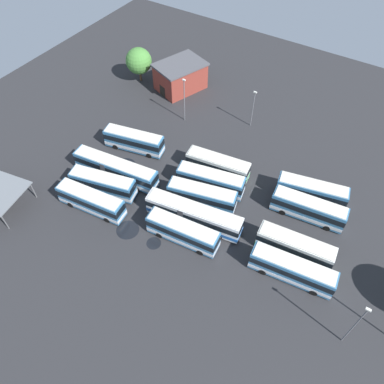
% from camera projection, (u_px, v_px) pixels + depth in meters
% --- Properties ---
extents(ground_plane, '(107.37, 107.37, 0.00)m').
position_uv_depth(ground_plane, '(202.00, 204.00, 57.64)').
color(ground_plane, '#28282B').
extents(bus_row0_slot0, '(10.85, 3.71, 3.58)m').
position_uv_depth(bus_row0_slot0, '(91.00, 201.00, 55.58)').
color(bus_row0_slot0, teal).
rests_on(bus_row0_slot0, ground_plane).
extents(bus_row0_slot1, '(10.55, 4.86, 3.58)m').
position_uv_depth(bus_row0_slot1, '(103.00, 184.00, 57.77)').
color(bus_row0_slot1, teal).
rests_on(bus_row0_slot1, ground_plane).
extents(bus_row0_slot2, '(14.53, 4.23, 3.58)m').
position_uv_depth(bus_row0_slot2, '(116.00, 169.00, 59.80)').
color(bus_row0_slot2, teal).
rests_on(bus_row0_slot2, ground_plane).
extents(bus_row0_slot4, '(10.60, 4.68, 3.58)m').
position_uv_depth(bus_row0_slot4, '(134.00, 141.00, 64.08)').
color(bus_row0_slot4, teal).
rests_on(bus_row0_slot4, ground_plane).
extents(bus_row1_slot0, '(10.63, 3.58, 3.58)m').
position_uv_depth(bus_row1_slot0, '(183.00, 232.00, 52.03)').
color(bus_row1_slot0, teal).
rests_on(bus_row1_slot0, ground_plane).
extents(bus_row1_slot1, '(14.54, 4.61, 3.58)m').
position_uv_depth(bus_row1_slot1, '(193.00, 214.00, 53.97)').
color(bus_row1_slot1, silver).
rests_on(bus_row1_slot1, ground_plane).
extents(bus_row1_slot2, '(10.64, 4.90, 3.58)m').
position_uv_depth(bus_row1_slot2, '(202.00, 196.00, 56.18)').
color(bus_row1_slot2, teal).
rests_on(bus_row1_slot2, ground_plane).
extents(bus_row1_slot3, '(10.85, 4.63, 3.58)m').
position_uv_depth(bus_row1_slot3, '(211.00, 181.00, 58.19)').
color(bus_row1_slot3, teal).
rests_on(bus_row1_slot3, ground_plane).
extents(bus_row1_slot4, '(10.52, 3.86, 3.58)m').
position_uv_depth(bus_row1_slot4, '(218.00, 166.00, 60.29)').
color(bus_row1_slot4, silver).
rests_on(bus_row1_slot4, ground_plane).
extents(bus_row2_slot0, '(11.22, 3.76, 3.58)m').
position_uv_depth(bus_row2_slot0, '(292.00, 270.00, 48.26)').
color(bus_row2_slot0, teal).
rests_on(bus_row2_slot0, ground_plane).
extents(bus_row2_slot1, '(10.55, 3.57, 3.58)m').
position_uv_depth(bus_row2_slot1, '(295.00, 247.00, 50.49)').
color(bus_row2_slot1, silver).
rests_on(bus_row2_slot1, ground_plane).
extents(bus_row2_slot3, '(10.93, 3.72, 3.58)m').
position_uv_depth(bus_row2_slot3, '(308.00, 209.00, 54.65)').
color(bus_row2_slot3, teal).
rests_on(bus_row2_slot3, ground_plane).
extents(bus_row2_slot4, '(10.71, 4.68, 3.58)m').
position_uv_depth(bus_row2_slot4, '(311.00, 192.00, 56.76)').
color(bus_row2_slot4, teal).
rests_on(bus_row2_slot4, ground_plane).
extents(depot_building, '(9.81, 11.29, 5.48)m').
position_uv_depth(depot_building, '(180.00, 76.00, 75.16)').
color(depot_building, maroon).
rests_on(depot_building, ground_plane).
extents(lamp_post_mid_lot, '(0.56, 0.28, 8.72)m').
position_uv_depth(lamp_post_mid_lot, '(184.00, 99.00, 67.00)').
color(lamp_post_mid_lot, slate).
rests_on(lamp_post_mid_lot, ground_plane).
extents(lamp_post_far_corner, '(0.56, 0.28, 9.03)m').
position_uv_depth(lamp_post_far_corner, '(355.00, 325.00, 40.61)').
color(lamp_post_far_corner, slate).
rests_on(lamp_post_far_corner, ground_plane).
extents(lamp_post_near_entrance, '(0.56, 0.28, 7.35)m').
position_uv_depth(lamp_post_near_entrance, '(253.00, 107.00, 66.51)').
color(lamp_post_near_entrance, slate).
rests_on(lamp_post_near_entrance, ground_plane).
extents(tree_northeast, '(5.25, 5.25, 7.13)m').
position_uv_depth(tree_northeast, '(139.00, 61.00, 75.60)').
color(tree_northeast, brown).
rests_on(tree_northeast, ground_plane).
extents(puddle_back_corner, '(2.09, 2.09, 0.01)m').
position_uv_depth(puddle_back_corner, '(154.00, 243.00, 53.05)').
color(puddle_back_corner, black).
rests_on(puddle_back_corner, ground_plane).
extents(puddle_centre_drain, '(3.36, 3.36, 0.01)m').
position_uv_depth(puddle_centre_drain, '(128.00, 230.00, 54.53)').
color(puddle_centre_drain, black).
rests_on(puddle_centre_drain, ground_plane).
extents(puddle_front_lane, '(3.65, 3.65, 0.01)m').
position_uv_depth(puddle_front_lane, '(125.00, 166.00, 62.88)').
color(puddle_front_lane, black).
rests_on(puddle_front_lane, ground_plane).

